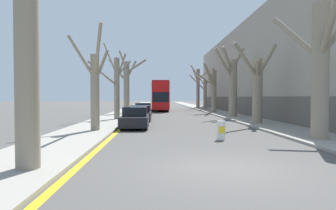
{
  "coord_description": "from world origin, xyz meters",
  "views": [
    {
      "loc": [
        -1.98,
        -8.54,
        2.09
      ],
      "look_at": [
        -0.43,
        31.38,
        1.01
      ],
      "focal_mm": 32.0,
      "sensor_mm": 36.0,
      "label": 1
    }
  ],
  "objects_px": {
    "street_tree_left_3": "(127,84)",
    "street_tree_right_1": "(257,87)",
    "street_tree_right_5": "(198,86)",
    "street_tree_left_0": "(30,55)",
    "parked_car_1": "(140,113)",
    "street_tree_right_2": "(232,83)",
    "street_tree_right_3": "(213,88)",
    "street_tree_left_1": "(95,87)",
    "parked_car_0": "(135,118)",
    "street_tree_right_4": "(204,92)",
    "traffic_bollard": "(221,130)",
    "street_tree_left_2": "(116,84)",
    "double_decker_bus": "(160,94)",
    "parked_car_2": "(143,110)",
    "street_tree_right_0": "(321,63)"
  },
  "relations": [
    {
      "from": "street_tree_left_3",
      "to": "street_tree_right_1",
      "type": "bearing_deg",
      "value": -51.81
    },
    {
      "from": "street_tree_left_3",
      "to": "street_tree_right_5",
      "type": "relative_size",
      "value": 0.99
    },
    {
      "from": "street_tree_left_0",
      "to": "parked_car_1",
      "type": "xyz_separation_m",
      "value": [
        2.05,
        17.91,
        -2.6
      ]
    },
    {
      "from": "street_tree_left_3",
      "to": "street_tree_left_0",
      "type": "bearing_deg",
      "value": -89.71
    },
    {
      "from": "street_tree_right_2",
      "to": "parked_car_1",
      "type": "distance_m",
      "value": 10.05
    },
    {
      "from": "street_tree_right_1",
      "to": "street_tree_right_3",
      "type": "height_order",
      "value": "street_tree_right_3"
    },
    {
      "from": "street_tree_right_2",
      "to": "street_tree_right_5",
      "type": "xyz_separation_m",
      "value": [
        0.07,
        25.2,
        0.58
      ]
    },
    {
      "from": "street_tree_left_1",
      "to": "parked_car_0",
      "type": "height_order",
      "value": "street_tree_left_1"
    },
    {
      "from": "street_tree_right_4",
      "to": "traffic_bollard",
      "type": "bearing_deg",
      "value": -97.67
    },
    {
      "from": "street_tree_left_1",
      "to": "parked_car_1",
      "type": "distance_m",
      "value": 9.04
    },
    {
      "from": "traffic_bollard",
      "to": "street_tree_left_2",
      "type": "bearing_deg",
      "value": 118.08
    },
    {
      "from": "street_tree_left_2",
      "to": "street_tree_right_2",
      "type": "relative_size",
      "value": 1.0
    },
    {
      "from": "double_decker_bus",
      "to": "parked_car_0",
      "type": "height_order",
      "value": "double_decker_bus"
    },
    {
      "from": "street_tree_left_1",
      "to": "street_tree_left_2",
      "type": "bearing_deg",
      "value": 89.96
    },
    {
      "from": "street_tree_left_2",
      "to": "street_tree_right_3",
      "type": "relative_size",
      "value": 1.11
    },
    {
      "from": "street_tree_left_1",
      "to": "street_tree_right_4",
      "type": "bearing_deg",
      "value": 69.06
    },
    {
      "from": "street_tree_left_2",
      "to": "street_tree_right_5",
      "type": "distance_m",
      "value": 30.1
    },
    {
      "from": "street_tree_right_2",
      "to": "street_tree_right_4",
      "type": "xyz_separation_m",
      "value": [
        -0.06,
        17.18,
        -0.59
      ]
    },
    {
      "from": "double_decker_bus",
      "to": "parked_car_0",
      "type": "distance_m",
      "value": 25.32
    },
    {
      "from": "street_tree_right_2",
      "to": "street_tree_right_4",
      "type": "distance_m",
      "value": 17.19
    },
    {
      "from": "street_tree_right_1",
      "to": "street_tree_left_1",
      "type": "bearing_deg",
      "value": -158.29
    },
    {
      "from": "street_tree_left_0",
      "to": "double_decker_bus",
      "type": "bearing_deg",
      "value": 83.76
    },
    {
      "from": "parked_car_0",
      "to": "street_tree_right_1",
      "type": "bearing_deg",
      "value": 12.76
    },
    {
      "from": "street_tree_left_3",
      "to": "parked_car_2",
      "type": "height_order",
      "value": "street_tree_left_3"
    },
    {
      "from": "street_tree_left_0",
      "to": "parked_car_2",
      "type": "height_order",
      "value": "street_tree_left_0"
    },
    {
      "from": "street_tree_right_4",
      "to": "double_decker_bus",
      "type": "relative_size",
      "value": 0.55
    },
    {
      "from": "street_tree_right_2",
      "to": "double_decker_bus",
      "type": "bearing_deg",
      "value": 114.15
    },
    {
      "from": "parked_car_1",
      "to": "street_tree_left_2",
      "type": "bearing_deg",
      "value": 161.42
    },
    {
      "from": "street_tree_left_1",
      "to": "street_tree_right_3",
      "type": "relative_size",
      "value": 0.92
    },
    {
      "from": "street_tree_left_1",
      "to": "traffic_bollard",
      "type": "distance_m",
      "value": 7.89
    },
    {
      "from": "street_tree_left_3",
      "to": "street_tree_right_5",
      "type": "height_order",
      "value": "street_tree_right_5"
    },
    {
      "from": "street_tree_right_2",
      "to": "street_tree_right_5",
      "type": "relative_size",
      "value": 0.91
    },
    {
      "from": "street_tree_left_0",
      "to": "street_tree_right_3",
      "type": "xyz_separation_m",
      "value": [
        10.81,
        30.32,
        -0.02
      ]
    },
    {
      "from": "street_tree_left_1",
      "to": "traffic_bollard",
      "type": "height_order",
      "value": "street_tree_left_1"
    },
    {
      "from": "street_tree_right_5",
      "to": "street_tree_right_4",
      "type": "bearing_deg",
      "value": -90.92
    },
    {
      "from": "double_decker_bus",
      "to": "parked_car_2",
      "type": "height_order",
      "value": "double_decker_bus"
    },
    {
      "from": "street_tree_right_0",
      "to": "traffic_bollard",
      "type": "relative_size",
      "value": 8.35
    },
    {
      "from": "street_tree_left_2",
      "to": "street_tree_right_3",
      "type": "xyz_separation_m",
      "value": [
        10.96,
        11.67,
        0.01
      ]
    },
    {
      "from": "street_tree_left_0",
      "to": "street_tree_right_0",
      "type": "bearing_deg",
      "value": 25.43
    },
    {
      "from": "street_tree_right_2",
      "to": "street_tree_right_4",
      "type": "height_order",
      "value": "street_tree_right_2"
    },
    {
      "from": "street_tree_right_0",
      "to": "double_decker_bus",
      "type": "height_order",
      "value": "street_tree_right_0"
    },
    {
      "from": "street_tree_left_2",
      "to": "parked_car_1",
      "type": "bearing_deg",
      "value": -18.58
    },
    {
      "from": "street_tree_left_1",
      "to": "street_tree_right_3",
      "type": "xyz_separation_m",
      "value": [
        10.96,
        20.93,
        0.53
      ]
    },
    {
      "from": "street_tree_right_4",
      "to": "street_tree_right_0",
      "type": "bearing_deg",
      "value": -89.74
    },
    {
      "from": "street_tree_left_0",
      "to": "street_tree_right_0",
      "type": "distance_m",
      "value": 12.35
    },
    {
      "from": "street_tree_left_1",
      "to": "street_tree_right_0",
      "type": "bearing_deg",
      "value": -19.91
    },
    {
      "from": "street_tree_right_2",
      "to": "parked_car_1",
      "type": "height_order",
      "value": "street_tree_right_2"
    },
    {
      "from": "street_tree_left_0",
      "to": "street_tree_right_1",
      "type": "relative_size",
      "value": 1.13
    },
    {
      "from": "street_tree_left_0",
      "to": "street_tree_right_5",
      "type": "relative_size",
      "value": 0.86
    },
    {
      "from": "street_tree_right_3",
      "to": "parked_car_1",
      "type": "height_order",
      "value": "street_tree_right_3"
    }
  ]
}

